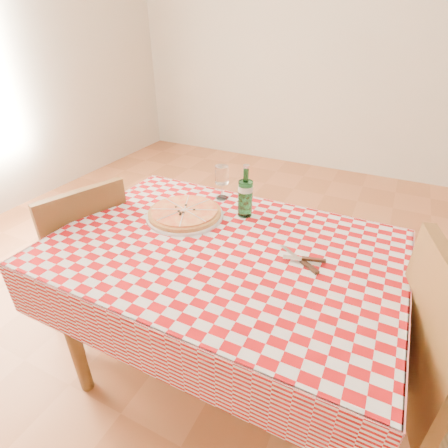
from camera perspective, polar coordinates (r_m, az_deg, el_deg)
The scene contains 8 objects.
dining_table at distance 1.38m, azimuth -0.37°, elevation -7.00°, with size 1.20×0.80×0.75m.
tablecloth at distance 1.33m, azimuth -0.38°, elevation -3.76°, with size 1.30×0.90×0.01m, color #A80A0D.
chair_near at distance 1.36m, azimuth 32.79°, elevation -20.07°, with size 0.53×0.53×0.96m.
chair_far at distance 1.85m, azimuth -21.62°, elevation -4.53°, with size 0.50×0.50×0.88m.
pizza_plate at distance 1.52m, azimuth -6.44°, elevation 1.95°, with size 0.33×0.33×0.04m, color #CC8C44, non-canonical shape.
water_bottle at distance 1.48m, azimuth 3.52°, elevation 5.41°, with size 0.07×0.07×0.23m, color #175E28, non-canonical shape.
wine_glass at distance 1.64m, azimuth -0.38°, elevation 6.79°, with size 0.06×0.06×0.16m, color white, non-canonical shape.
cutlery at distance 1.27m, azimuth 12.56°, elevation -5.62°, with size 0.21×0.17×0.02m, color silver, non-canonical shape.
Camera 1 is at (0.50, -0.98, 1.50)m, focal length 28.00 mm.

